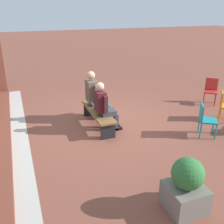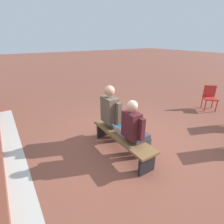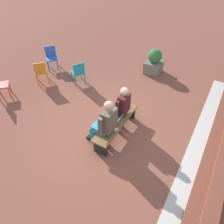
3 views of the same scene
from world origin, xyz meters
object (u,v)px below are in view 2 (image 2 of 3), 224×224
at_px(person_student, 135,129).
at_px(bench, 122,138).
at_px(laptop, 121,132).
at_px(plastic_chair_near_bench_left, 210,96).
at_px(person_adult, 114,114).

bearing_deg(person_student, bench, 10.99).
relative_size(bench, laptop, 5.62).
bearing_deg(plastic_chair_near_bench_left, bench, 95.64).
bearing_deg(person_adult, plastic_chair_near_bench_left, -90.41).
relative_size(person_student, plastic_chair_near_bench_left, 1.59).
bearing_deg(person_student, laptop, 12.31).
bearing_deg(bench, person_student, -169.01).
xyz_separation_m(person_student, plastic_chair_near_bench_left, (0.75, -4.05, -0.23)).
bearing_deg(laptop, person_student, -167.69).
bearing_deg(person_adult, laptop, 168.49).
height_order(person_adult, plastic_chair_near_bench_left, person_adult).
relative_size(person_student, person_adult, 0.93).
relative_size(bench, person_student, 1.35).
distance_m(bench, plastic_chair_near_bench_left, 4.14).
xyz_separation_m(person_adult, laptop, (-0.42, 0.09, -0.26)).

